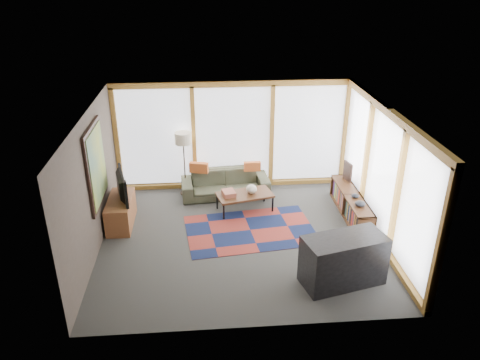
{
  "coord_description": "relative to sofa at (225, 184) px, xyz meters",
  "views": [
    {
      "loc": [
        -0.68,
        -7.92,
        5.0
      ],
      "look_at": [
        0.0,
        0.4,
        1.1
      ],
      "focal_mm": 35.0,
      "sensor_mm": 36.0,
      "label": 1
    }
  ],
  "objects": [
    {
      "name": "ground",
      "position": [
        0.22,
        -1.95,
        -0.3
      ],
      "size": [
        5.5,
        5.5,
        0.0
      ],
      "primitive_type": "plane",
      "color": "#31312E",
      "rests_on": "ground"
    },
    {
      "name": "pillow_left",
      "position": [
        -0.6,
        0.03,
        0.42
      ],
      "size": [
        0.45,
        0.24,
        0.24
      ],
      "primitive_type": "cube",
      "rotation": [
        0.0,
        0.0,
        -0.26
      ],
      "color": "#BD5827",
      "rests_on": "sofa"
    },
    {
      "name": "book_stack",
      "position": [
        0.03,
        -0.82,
        0.16
      ],
      "size": [
        0.32,
        0.37,
        0.11
      ],
      "primitive_type": "cube",
      "rotation": [
        0.0,
        0.0,
        0.22
      ],
      "color": "brown",
      "rests_on": "coffee_table"
    },
    {
      "name": "bookshelf",
      "position": [
        2.65,
        -1.21,
        -0.04
      ],
      "size": [
        0.37,
        2.05,
        0.51
      ],
      "primitive_type": null,
      "color": "#37250F",
      "rests_on": "ground"
    },
    {
      "name": "bowl_b",
      "position": [
        2.66,
        -1.36,
        0.26
      ],
      "size": [
        0.19,
        0.19,
        0.08
      ],
      "primitive_type": "ellipsoid",
      "rotation": [
        0.0,
        0.0,
        0.15
      ],
      "color": "black",
      "rests_on": "bookshelf"
    },
    {
      "name": "coffee_table",
      "position": [
        0.39,
        -0.78,
        -0.1
      ],
      "size": [
        1.3,
        0.86,
        0.4
      ],
      "primitive_type": null,
      "rotation": [
        0.0,
        0.0,
        0.24
      ],
      "color": "#37250F",
      "rests_on": "ground"
    },
    {
      "name": "pillow_right",
      "position": [
        0.64,
        0.03,
        0.4
      ],
      "size": [
        0.39,
        0.12,
        0.21
      ],
      "primitive_type": "cube",
      "rotation": [
        0.0,
        0.0,
        -0.0
      ],
      "color": "#BD5827",
      "rests_on": "sofa"
    },
    {
      "name": "bowl_a",
      "position": [
        2.64,
        -1.74,
        0.27
      ],
      "size": [
        0.25,
        0.25,
        0.11
      ],
      "primitive_type": "ellipsoid",
      "rotation": [
        0.0,
        0.0,
        0.17
      ],
      "color": "black",
      "rests_on": "bookshelf"
    },
    {
      "name": "rug",
      "position": [
        0.42,
        -1.66,
        -0.29
      ],
      "size": [
        2.76,
        1.96,
        0.01
      ],
      "primitive_type": "cube",
      "rotation": [
        0.0,
        0.0,
        0.12
      ],
      "color": "maroon",
      "rests_on": "ground"
    },
    {
      "name": "television",
      "position": [
        -2.24,
        -1.15,
        0.58
      ],
      "size": [
        0.39,
        1.02,
        0.59
      ],
      "primitive_type": "imported",
      "rotation": [
        0.0,
        0.0,
        1.83
      ],
      "color": "black",
      "rests_on": "tv_console"
    },
    {
      "name": "sofa",
      "position": [
        0.0,
        0.0,
        0.0
      ],
      "size": [
        2.08,
        0.95,
        0.59
      ],
      "primitive_type": "imported",
      "rotation": [
        0.0,
        0.0,
        0.08
      ],
      "color": "#3B3E2C",
      "rests_on": "ground"
    },
    {
      "name": "room_envelope",
      "position": [
        0.72,
        -1.39,
        1.24
      ],
      "size": [
        5.52,
        5.02,
        2.62
      ],
      "color": "#413831",
      "rests_on": "ground"
    },
    {
      "name": "bar_counter",
      "position": [
        1.81,
        -3.47,
        0.14
      ],
      "size": [
        1.5,
        0.96,
        0.87
      ],
      "primitive_type": "cube",
      "rotation": [
        0.0,
        0.0,
        0.25
      ],
      "color": "black",
      "rests_on": "ground"
    },
    {
      "name": "vase",
      "position": [
        0.54,
        -0.76,
        0.21
      ],
      "size": [
        0.28,
        0.28,
        0.2
      ],
      "primitive_type": "ellipsoid",
      "rotation": [
        0.0,
        0.0,
        0.21
      ],
      "color": "beige",
      "rests_on": "coffee_table"
    },
    {
      "name": "tv_console",
      "position": [
        -2.24,
        -1.18,
        -0.01
      ],
      "size": [
        0.48,
        1.16,
        0.58
      ],
      "primitive_type": "cube",
      "color": "brown",
      "rests_on": "ground"
    },
    {
      "name": "floor_lamp",
      "position": [
        -0.93,
        0.15,
        0.47
      ],
      "size": [
        0.38,
        0.38,
        1.53
      ],
      "primitive_type": null,
      "color": "#2F2216",
      "rests_on": "ground"
    },
    {
      "name": "shelf_picture",
      "position": [
        2.74,
        -0.49,
        0.43
      ],
      "size": [
        0.11,
        0.33,
        0.43
      ],
      "primitive_type": "cube",
      "rotation": [
        0.0,
        0.0,
        0.22
      ],
      "color": "black",
      "rests_on": "bookshelf"
    }
  ]
}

